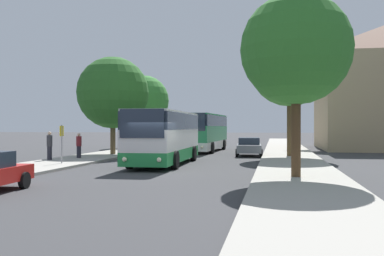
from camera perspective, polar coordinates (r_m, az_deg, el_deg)
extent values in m
plane|color=#38383A|center=(23.05, -4.46, -5.52)|extent=(300.00, 300.00, 0.00)
cube|color=#A39E93|center=(25.74, -19.75, -4.77)|extent=(4.00, 120.00, 0.15)
cube|color=#A39E93|center=(22.30, 13.28, -5.52)|extent=(4.00, 120.00, 0.15)
cube|color=#238942|center=(27.21, -3.48, -3.33)|extent=(2.69, 10.04, 0.70)
cube|color=silver|center=(27.17, -3.48, -1.38)|extent=(2.69, 10.04, 1.15)
cube|color=#232D3D|center=(27.16, -3.48, 0.83)|extent=(2.71, 9.84, 0.95)
cube|color=silver|center=(27.17, -3.48, 1.95)|extent=(2.63, 9.84, 0.12)
cube|color=#232D3D|center=(22.29, -6.40, 0.58)|extent=(2.27, 0.10, 1.45)
sphere|color=#F4EAC1|center=(22.58, -8.58, -3.96)|extent=(0.24, 0.24, 0.24)
sphere|color=#F4EAC1|center=(22.10, -4.20, -4.05)|extent=(0.24, 0.24, 0.24)
cylinder|color=black|center=(24.66, -7.93, -3.98)|extent=(0.32, 1.00, 1.00)
cylinder|color=black|center=(24.02, -2.16, -4.09)|extent=(0.32, 1.00, 1.00)
cylinder|color=black|center=(30.42, -4.53, -3.19)|extent=(0.32, 1.00, 1.00)
cylinder|color=black|center=(29.91, 0.18, -3.25)|extent=(0.32, 1.00, 1.00)
cube|color=silver|center=(41.46, 1.59, -2.12)|extent=(2.98, 11.31, 0.70)
cube|color=#23844C|center=(41.43, 1.59, -0.70)|extent=(2.98, 11.31, 1.37)
cube|color=#232D3D|center=(41.43, 1.59, 0.91)|extent=(2.99, 11.09, 0.95)
cube|color=#23844C|center=(41.44, 1.59, 1.64)|extent=(2.92, 11.09, 0.12)
cube|color=#232D3D|center=(35.90, -0.12, 0.78)|extent=(2.31, 0.14, 1.45)
sphere|color=#F4EAC1|center=(36.13, -1.52, -2.41)|extent=(0.24, 0.24, 0.24)
sphere|color=#F4EAC1|center=(35.73, 1.28, -2.44)|extent=(0.24, 0.24, 0.24)
cylinder|color=black|center=(38.45, -1.25, -2.49)|extent=(0.34, 1.01, 1.00)
cylinder|color=black|center=(37.92, 2.53, -2.53)|extent=(0.34, 1.01, 1.00)
cylinder|color=black|center=(45.02, 0.80, -2.10)|extent=(0.34, 1.01, 1.00)
cylinder|color=black|center=(44.56, 4.04, -2.12)|extent=(0.34, 1.01, 1.00)
cylinder|color=black|center=(17.72, -20.50, -6.24)|extent=(0.24, 0.63, 0.62)
cube|color=slate|center=(35.26, 7.26, -2.56)|extent=(2.04, 4.41, 0.59)
cube|color=#232D3D|center=(35.41, 7.26, -1.65)|extent=(1.72, 2.33, 0.52)
cylinder|color=black|center=(33.95, 8.79, -3.17)|extent=(0.23, 0.63, 0.62)
cylinder|color=black|center=(33.95, 5.72, -3.16)|extent=(0.23, 0.63, 0.62)
cylinder|color=black|center=(36.62, 8.68, -2.92)|extent=(0.23, 0.63, 0.62)
cylinder|color=black|center=(36.62, 5.84, -2.92)|extent=(0.23, 0.63, 0.62)
cylinder|color=gray|center=(27.27, -16.22, -1.98)|extent=(0.08, 0.08, 2.23)
cube|color=yellow|center=(27.25, -16.22, -0.37)|extent=(0.03, 0.45, 0.60)
cylinder|color=#23232D|center=(30.27, -17.64, -3.06)|extent=(0.30, 0.30, 0.87)
cylinder|color=#333338|center=(30.24, -17.64, -1.56)|extent=(0.36, 0.36, 0.72)
sphere|color=tan|center=(30.23, -17.64, -0.65)|extent=(0.23, 0.23, 0.23)
cylinder|color=#23232D|center=(31.62, -14.17, -2.98)|extent=(0.30, 0.30, 0.81)
cylinder|color=maroon|center=(31.59, -14.17, -1.64)|extent=(0.36, 0.36, 0.67)
sphere|color=tan|center=(31.57, -14.17, -0.83)|extent=(0.22, 0.22, 0.22)
cylinder|color=brown|center=(49.18, -6.14, -0.60)|extent=(0.40, 0.40, 2.94)
sphere|color=#387F33|center=(49.26, -6.14, 3.50)|extent=(5.46, 5.46, 5.46)
cylinder|color=brown|center=(35.58, -10.01, -1.10)|extent=(0.40, 0.40, 2.70)
sphere|color=#286023|center=(35.67, -10.02, 4.44)|extent=(5.60, 5.60, 5.60)
cylinder|color=#47331E|center=(19.64, 13.07, -0.71)|extent=(0.40, 0.40, 3.67)
sphere|color=#2D7028|center=(19.92, 13.07, 9.77)|extent=(4.76, 4.76, 4.76)
cylinder|color=#513D23|center=(33.40, 12.30, 0.22)|extent=(0.40, 0.40, 4.34)
sphere|color=#428938|center=(33.69, 12.31, 7.65)|extent=(5.83, 5.83, 5.83)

